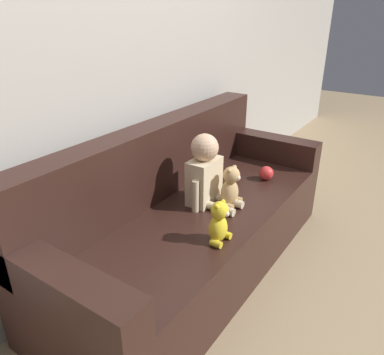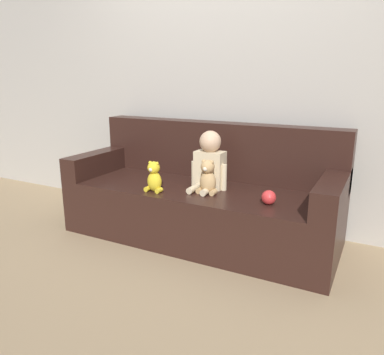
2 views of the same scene
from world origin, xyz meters
name	(u,v)px [view 1 (image 1 of 2)]	position (x,y,z in m)	size (l,w,h in m)	color
ground_plane	(197,265)	(0.00, 0.00, 0.00)	(12.00, 12.00, 0.00)	#9E8460
wall_back	(126,48)	(0.00, 0.49, 1.30)	(8.00, 0.05, 2.60)	#ADA89E
couch	(190,221)	(0.00, 0.06, 0.31)	(2.10, 0.81, 0.88)	black
person_baby	(206,173)	(0.08, 0.00, 0.62)	(0.29, 0.32, 0.43)	beige
teddy_bear_brown	(230,187)	(0.13, -0.14, 0.54)	(0.15, 0.11, 0.25)	tan
plush_toy_side	(219,223)	(-0.23, -0.28, 0.53)	(0.13, 0.10, 0.23)	yellow
toy_ball	(266,173)	(0.59, -0.17, 0.47)	(0.10, 0.10, 0.10)	red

